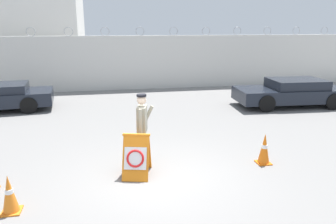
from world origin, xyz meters
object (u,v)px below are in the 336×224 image
(barricade_sign, at_px, (137,155))
(parked_car_far_side, at_px, (292,92))
(traffic_cone_mid, at_px, (264,149))
(security_guard, at_px, (142,125))
(traffic_cone_near, at_px, (9,194))

(barricade_sign, distance_m, parked_car_far_side, 9.27)
(barricade_sign, distance_m, traffic_cone_mid, 3.28)
(traffic_cone_mid, height_order, parked_car_far_side, parked_car_far_side)
(security_guard, relative_size, parked_car_far_side, 0.37)
(barricade_sign, xyz_separation_m, traffic_cone_near, (-2.51, -1.13, -0.13))
(barricade_sign, distance_m, security_guard, 0.86)
(traffic_cone_mid, xyz_separation_m, parked_car_far_side, (4.09, 5.55, 0.22))
(traffic_cone_mid, distance_m, parked_car_far_side, 6.90)
(barricade_sign, relative_size, parked_car_far_side, 0.21)
(traffic_cone_mid, bearing_deg, barricade_sign, -178.71)
(traffic_cone_near, xyz_separation_m, traffic_cone_mid, (5.79, 1.21, 0.02))
(barricade_sign, height_order, security_guard, security_guard)
(security_guard, height_order, traffic_cone_mid, security_guard)
(barricade_sign, relative_size, security_guard, 0.56)
(security_guard, bearing_deg, traffic_cone_mid, -87.11)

